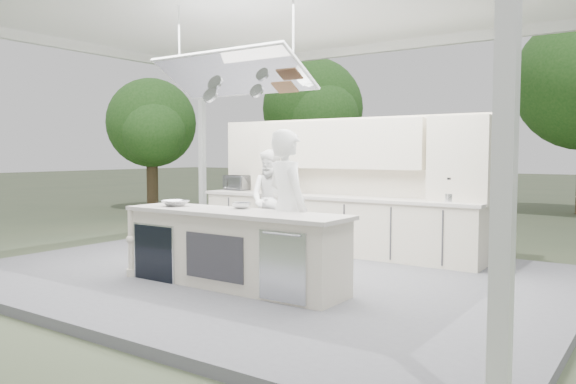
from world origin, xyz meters
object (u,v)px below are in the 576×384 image
Objects in this scene: head_chef at (287,208)px; sous_chef at (272,200)px; back_counter at (333,224)px; demo_island at (231,248)px.

sous_chef is (-1.72, 2.03, -0.12)m from head_chef.
back_counter is 1.12m from sous_chef.
back_counter is at bearing -48.69° from head_chef.
sous_chef is at bearing -160.60° from back_counter.
sous_chef is at bearing 115.46° from demo_island.
head_chef reaches higher than demo_island.
demo_island is 2.75m from sous_chef.
demo_island is at bearing 62.42° from head_chef.
demo_island is 1.80× the size of sous_chef.
demo_island and back_counter have the same top height.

